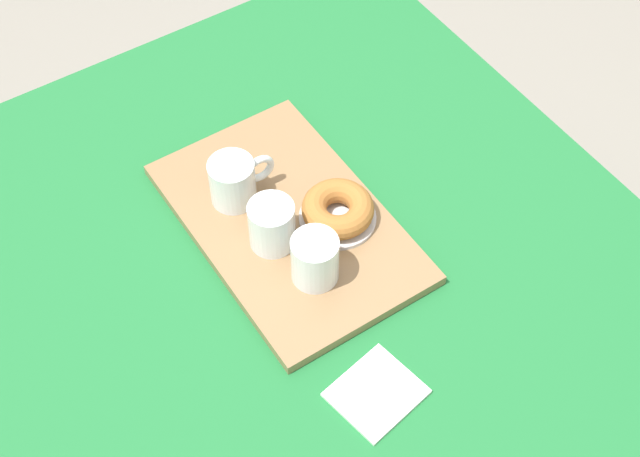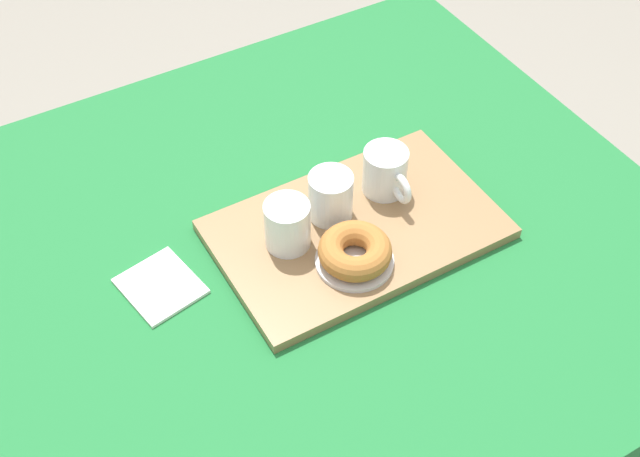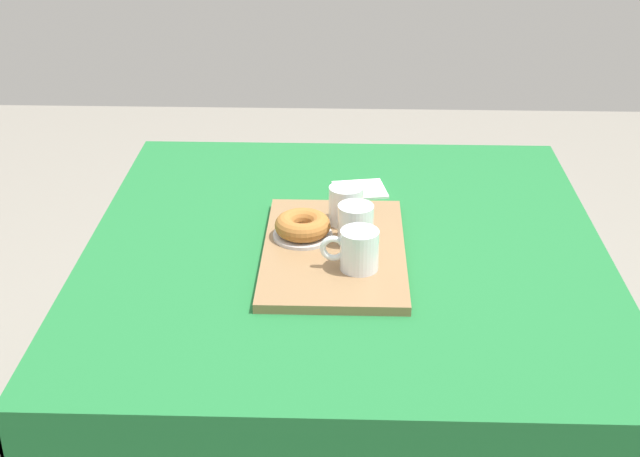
% 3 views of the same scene
% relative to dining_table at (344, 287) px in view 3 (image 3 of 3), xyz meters
% --- Properties ---
extents(dining_table, '(1.14, 1.07, 0.74)m').
position_rel_dining_table_xyz_m(dining_table, '(0.00, 0.00, 0.00)').
color(dining_table, '#1E6B33').
rests_on(dining_table, ground).
extents(serving_tray, '(0.45, 0.28, 0.02)m').
position_rel_dining_table_xyz_m(serving_tray, '(-0.05, 0.02, 0.12)').
color(serving_tray, olive).
rests_on(serving_tray, dining_table).
extents(tea_mug_left, '(0.07, 0.11, 0.08)m').
position_rel_dining_table_xyz_m(tea_mug_left, '(-0.14, -0.02, 0.16)').
color(tea_mug_left, white).
rests_on(tea_mug_left, serving_tray).
extents(water_glass_near, '(0.07, 0.07, 0.08)m').
position_rel_dining_table_xyz_m(water_glass_near, '(0.06, 0.00, 0.16)').
color(water_glass_near, white).
rests_on(water_glass_near, serving_tray).
extents(water_glass_far, '(0.07, 0.07, 0.08)m').
position_rel_dining_table_xyz_m(water_glass_far, '(-0.03, -0.02, 0.16)').
color(water_glass_far, white).
rests_on(water_glass_far, serving_tray).
extents(donut_plate_left, '(0.12, 0.12, 0.01)m').
position_rel_dining_table_xyz_m(donut_plate_left, '(-0.01, 0.09, 0.13)').
color(donut_plate_left, silver).
rests_on(donut_plate_left, serving_tray).
extents(sugar_donut_left, '(0.11, 0.11, 0.04)m').
position_rel_dining_table_xyz_m(sugar_donut_left, '(-0.01, 0.09, 0.15)').
color(sugar_donut_left, '#A3662D').
rests_on(sugar_donut_left, donut_plate_left).
extents(paper_napkin, '(0.12, 0.13, 0.01)m').
position_rel_dining_table_xyz_m(paper_napkin, '(0.27, -0.03, 0.11)').
color(paper_napkin, white).
rests_on(paper_napkin, dining_table).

